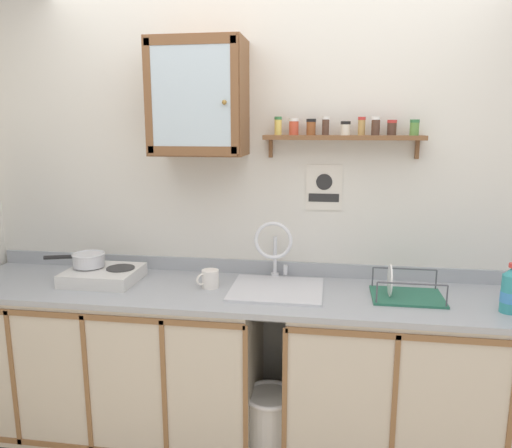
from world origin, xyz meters
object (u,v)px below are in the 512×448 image
object	(u,v)px
bottle_detergent_teal_1	(510,291)
trash_bin	(270,427)
hot_plate_stove	(103,275)
mug	(210,279)
sink	(276,288)
warning_sign	(324,188)
saucepan	(88,259)
dish_rack	(404,293)
wall_cabinet	(199,98)

from	to	relation	value
bottle_detergent_teal_1	trash_bin	size ratio (longest dim) A/B	0.57
hot_plate_stove	mug	xyz separation A→B (m)	(0.61, -0.01, 0.01)
sink	mug	world-z (taller)	sink
mug	trash_bin	bearing A→B (deg)	-19.98
mug	warning_sign	bearing A→B (deg)	26.34
mug	trash_bin	xyz separation A→B (m)	(0.34, -0.13, -0.77)
bottle_detergent_teal_1	warning_sign	distance (m)	1.05
saucepan	mug	bearing A→B (deg)	-2.75
hot_plate_stove	bottle_detergent_teal_1	distance (m)	2.08
mug	trash_bin	distance (m)	0.85
dish_rack	warning_sign	xyz separation A→B (m)	(-0.42, 0.30, 0.49)
sink	trash_bin	bearing A→B (deg)	-93.47
bottle_detergent_teal_1	trash_bin	bearing A→B (deg)	179.54
mug	hot_plate_stove	bearing A→B (deg)	179.01
bottle_detergent_teal_1	wall_cabinet	bearing A→B (deg)	169.65
wall_cabinet	warning_sign	world-z (taller)	wall_cabinet
hot_plate_stove	trash_bin	size ratio (longest dim) A/B	0.93
saucepan	bottle_detergent_teal_1	bearing A→B (deg)	-4.43
saucepan	wall_cabinet	world-z (taller)	wall_cabinet
hot_plate_stove	wall_cabinet	xyz separation A→B (m)	(0.53, 0.14, 0.96)
sink	dish_rack	xyz separation A→B (m)	(0.66, -0.04, 0.02)
hot_plate_stove	trash_bin	xyz separation A→B (m)	(0.96, -0.14, -0.75)
hot_plate_stove	mug	bearing A→B (deg)	-0.99
trash_bin	dish_rack	bearing A→B (deg)	10.21
hot_plate_stove	saucepan	bearing A→B (deg)	166.40
bottle_detergent_teal_1	trash_bin	xyz separation A→B (m)	(-1.12, 0.01, -0.82)
mug	saucepan	bearing A→B (deg)	177.25
dish_rack	warning_sign	world-z (taller)	warning_sign
bottle_detergent_teal_1	warning_sign	size ratio (longest dim) A/B	0.93
sink	wall_cabinet	distance (m)	1.09
saucepan	mug	distance (m)	0.71
mug	wall_cabinet	distance (m)	0.96
mug	sink	bearing A→B (deg)	5.20
sink	hot_plate_stove	xyz separation A→B (m)	(-0.97, -0.02, 0.03)
dish_rack	trash_bin	world-z (taller)	dish_rack
saucepan	trash_bin	xyz separation A→B (m)	(1.05, -0.16, -0.84)
warning_sign	dish_rack	bearing A→B (deg)	-35.20
trash_bin	warning_sign	bearing A→B (deg)	59.57
saucepan	bottle_detergent_teal_1	xyz separation A→B (m)	(2.17, -0.17, -0.01)
warning_sign	trash_bin	xyz separation A→B (m)	(-0.25, -0.42, -1.23)
saucepan	warning_sign	world-z (taller)	warning_sign
dish_rack	wall_cabinet	xyz separation A→B (m)	(-1.09, 0.15, 0.97)
hot_plate_stove	bottle_detergent_teal_1	size ratio (longest dim) A/B	1.64
dish_rack	mug	distance (m)	1.01
saucepan	trash_bin	bearing A→B (deg)	-8.59
wall_cabinet	bottle_detergent_teal_1	bearing A→B (deg)	-10.35
saucepan	wall_cabinet	bearing A→B (deg)	10.16
wall_cabinet	hot_plate_stove	bearing A→B (deg)	-165.63
bottle_detergent_teal_1	dish_rack	bearing A→B (deg)	164.03
hot_plate_stove	warning_sign	bearing A→B (deg)	13.16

